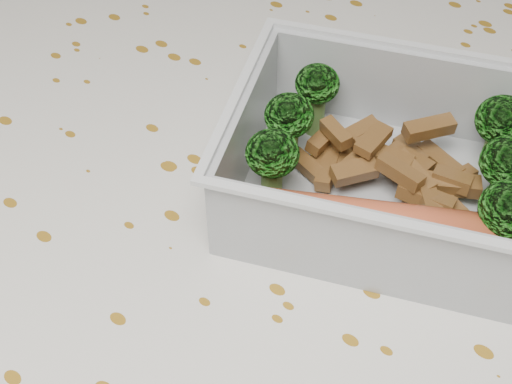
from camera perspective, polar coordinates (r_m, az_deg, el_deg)
The scene contains 6 objects.
dining_table at distance 0.46m, azimuth -0.44°, elevation -8.60°, with size 1.40×0.90×0.75m.
tablecloth at distance 0.42m, azimuth -0.48°, elevation -4.79°, with size 1.46×0.96×0.19m.
lunch_container at distance 0.38m, azimuth 10.52°, elevation 1.32°, with size 0.20×0.18×0.06m.
broccoli_florets at distance 0.38m, azimuth 12.59°, elevation 3.35°, with size 0.15×0.12×0.05m.
meat_pile at distance 0.39m, azimuth 10.64°, elevation 2.19°, with size 0.10×0.07×0.03m.
sausage at distance 0.35m, azimuth 10.26°, elevation -2.60°, with size 0.13×0.08×0.02m.
Camera 1 is at (0.15, -0.20, 1.05)m, focal length 50.00 mm.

